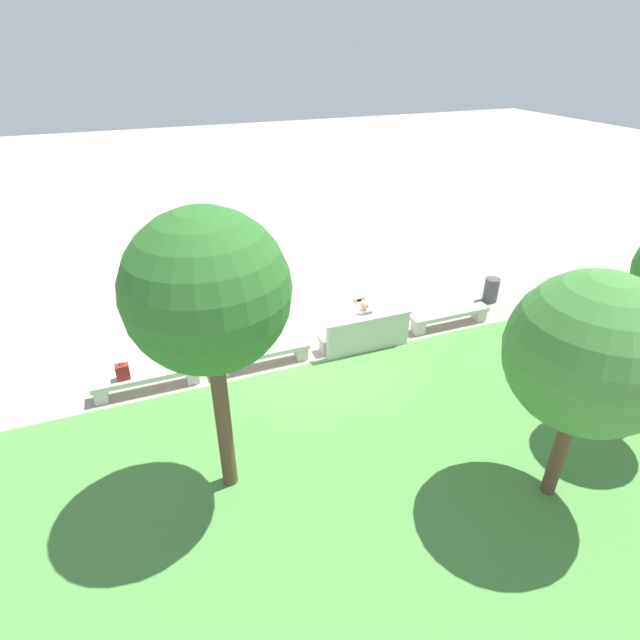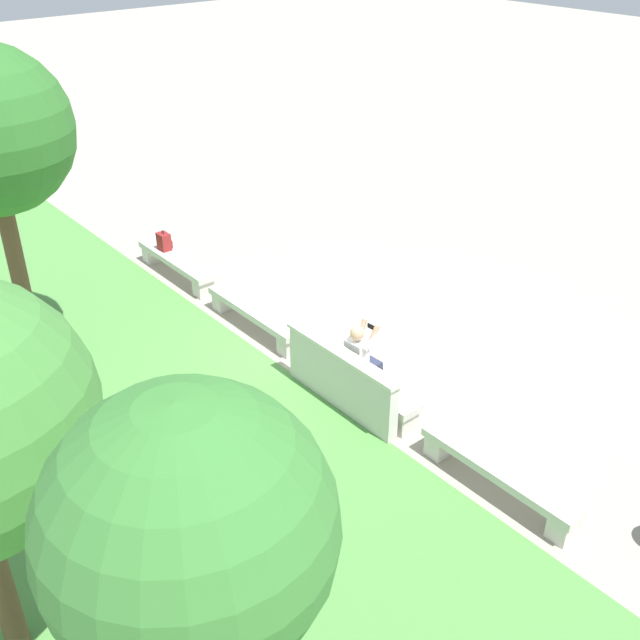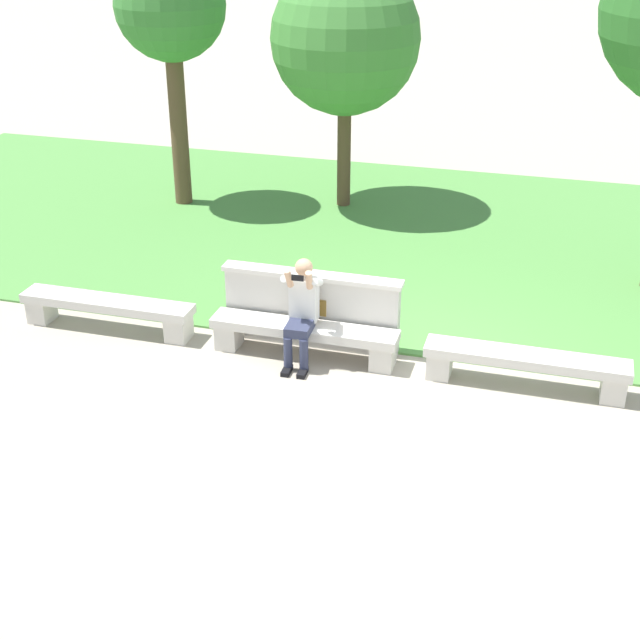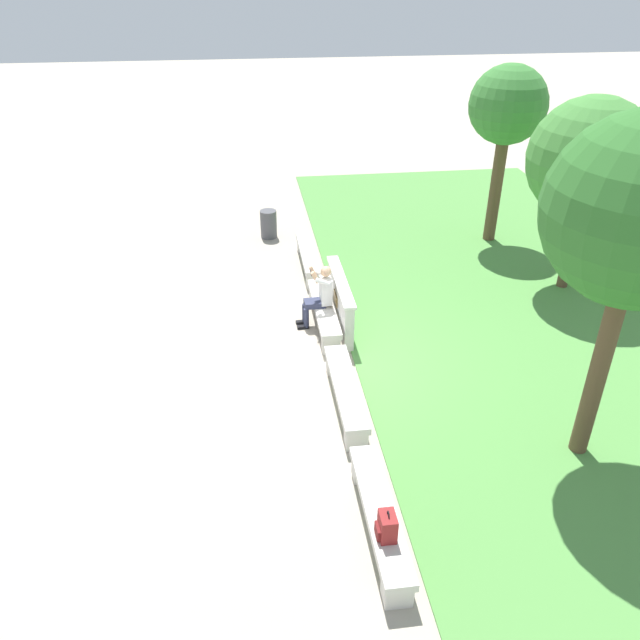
{
  "view_description": "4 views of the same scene",
  "coord_description": "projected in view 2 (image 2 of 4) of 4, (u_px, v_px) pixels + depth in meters",
  "views": [
    {
      "loc": [
        3.77,
        10.06,
        7.12
      ],
      "look_at": [
        -0.33,
        -0.42,
        0.74
      ],
      "focal_mm": 28.0,
      "sensor_mm": 36.0,
      "label": 1
    },
    {
      "loc": [
        -8.29,
        6.52,
        6.93
      ],
      "look_at": [
        -0.41,
        -0.04,
        0.98
      ],
      "focal_mm": 42.0,
      "sensor_mm": 36.0,
      "label": 2
    },
    {
      "loc": [
        1.54,
        -9.44,
        5.47
      ],
      "look_at": [
        -1.0,
        -0.56,
        0.84
      ],
      "focal_mm": 50.0,
      "sensor_mm": 36.0,
      "label": 3
    },
    {
      "loc": [
        9.68,
        -1.51,
        6.64
      ],
      "look_at": [
        0.04,
        -0.26,
        0.93
      ],
      "focal_mm": 35.0,
      "sensor_mm": 36.0,
      "label": 4
    }
  ],
  "objects": [
    {
      "name": "ground_plane",
      "position": [
        302.0,
        361.0,
        12.6
      ],
      "size": [
        80.0,
        80.0,
        0.0
      ],
      "primitive_type": "plane",
      "color": "#A89E8C"
    },
    {
      "name": "backrest_wall_with_plaque",
      "position": [
        341.0,
        379.0,
        11.24
      ],
      "size": [
        2.33,
        0.24,
        1.01
      ],
      "color": "beige",
      "rests_on": "ground"
    },
    {
      "name": "person_photographer",
      "position": [
        362.0,
        357.0,
        11.36
      ],
      "size": [
        0.48,
        0.73,
        1.32
      ],
      "color": "black",
      "rests_on": "ground"
    },
    {
      "name": "backpack",
      "position": [
        164.0,
        242.0,
        15.32
      ],
      "size": [
        0.28,
        0.24,
        0.43
      ],
      "color": "maroon",
      "rests_on": "bench_far"
    },
    {
      "name": "bench_main",
      "position": [
        498.0,
        474.0,
        9.72
      ],
      "size": [
        2.39,
        0.4,
        0.45
      ],
      "color": "beige",
      "rests_on": "ground"
    },
    {
      "name": "grass_strip",
      "position": [
        51.0,
        474.0,
        10.16
      ],
      "size": [
        22.57,
        8.0,
        0.03
      ],
      "primitive_type": "cube",
      "color": "#518E42",
      "rests_on": "ground"
    },
    {
      "name": "tree_behind_wall",
      "position": [
        190.0,
        537.0,
        4.64
      ],
      "size": [
        1.9,
        1.9,
        4.47
      ],
      "color": "brown",
      "rests_on": "ground"
    },
    {
      "name": "bench_near",
      "position": [
        357.0,
        382.0,
        11.54
      ],
      "size": [
        2.39,
        0.4,
        0.45
      ],
      "color": "beige",
      "rests_on": "ground"
    },
    {
      "name": "bench_mid",
      "position": [
        254.0,
        315.0,
        13.35
      ],
      "size": [
        2.39,
        0.4,
        0.45
      ],
      "color": "beige",
      "rests_on": "ground"
    },
    {
      "name": "bench_far",
      "position": [
        176.0,
        263.0,
        15.16
      ],
      "size": [
        2.39,
        0.4,
        0.45
      ],
      "color": "beige",
      "rests_on": "ground"
    }
  ]
}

